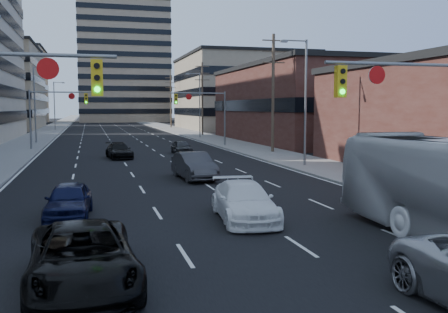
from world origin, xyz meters
TOP-DOWN VIEW (x-y plane):
  - road_surface at (0.00, 130.00)m, footprint 18.00×300.00m
  - sidewalk_left at (-11.50, 130.00)m, footprint 5.00×300.00m
  - sidewalk_right at (11.50, 130.00)m, footprint 5.00×300.00m
  - storefront_right_mid at (24.00, 50.00)m, footprint 20.00×30.00m
  - office_right_far at (25.00, 88.00)m, footprint 22.00×28.00m
  - apartment_tower at (6.00, 150.00)m, footprint 26.00×26.00m
  - bg_block_right at (32.00, 130.00)m, footprint 22.00×22.00m
  - signal_near_right at (7.45, 8.00)m, footprint 6.59×0.33m
  - signal_far_left at (-7.68, 45.00)m, footprint 6.09×0.33m
  - signal_far_right at (7.68, 45.00)m, footprint 6.09×0.33m
  - utility_pole_block at (12.20, 36.00)m, footprint 2.20×0.28m
  - utility_pole_midblock at (12.20, 66.00)m, footprint 2.20×0.28m
  - utility_pole_distant at (12.20, 96.00)m, footprint 2.20×0.28m
  - streetlight_left_mid at (-10.34, 55.00)m, footprint 2.03×0.22m
  - streetlight_left_far at (-10.34, 90.00)m, footprint 2.03×0.22m
  - streetlight_right_near at (10.34, 25.00)m, footprint 2.03×0.22m
  - streetlight_right_far at (10.34, 60.00)m, footprint 2.03×0.22m
  - black_pickup at (-4.59, 4.09)m, footprint 2.68×5.42m
  - white_van at (1.23, 9.95)m, footprint 2.44×5.08m
  - sedan_blue at (-5.20, 12.05)m, footprint 1.90×4.14m
  - sedan_grey_center at (1.60, 21.07)m, footprint 2.04×4.96m
  - sedan_black_far at (-2.00, 34.62)m, footprint 2.32×4.62m
  - sedan_grey_right at (3.78, 37.24)m, footprint 1.66×3.79m

SIDE VIEW (x-z plane):
  - road_surface at x=0.00m, z-range 0.00..0.02m
  - sidewalk_left at x=-11.50m, z-range 0.00..0.15m
  - sidewalk_right at x=11.50m, z-range 0.00..0.15m
  - sedan_grey_right at x=3.78m, z-range 0.00..1.27m
  - sedan_black_far at x=-2.00m, z-range 0.00..1.29m
  - sedan_blue at x=-5.20m, z-range 0.00..1.38m
  - white_van at x=1.23m, z-range 0.00..1.43m
  - black_pickup at x=-4.59m, z-range 0.00..1.48m
  - sedan_grey_center at x=1.60m, z-range 0.00..1.60m
  - signal_far_left at x=-7.68m, z-range 1.30..7.30m
  - signal_far_right at x=7.68m, z-range 1.30..7.30m
  - signal_near_right at x=7.45m, z-range 1.33..7.33m
  - storefront_right_mid at x=24.00m, z-range 0.00..9.00m
  - streetlight_left_mid at x=-10.34m, z-range 0.55..9.55m
  - streetlight_left_far at x=-10.34m, z-range 0.55..9.55m
  - streetlight_right_near at x=10.34m, z-range 0.55..9.55m
  - streetlight_right_far at x=10.34m, z-range 0.55..9.55m
  - utility_pole_block at x=12.20m, z-range 0.28..11.28m
  - utility_pole_midblock at x=12.20m, z-range 0.28..11.28m
  - utility_pole_distant at x=12.20m, z-range 0.28..11.28m
  - bg_block_right at x=32.00m, z-range 0.00..12.00m
  - office_right_far at x=25.00m, z-range 0.00..14.00m
  - apartment_tower at x=6.00m, z-range 0.00..58.00m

